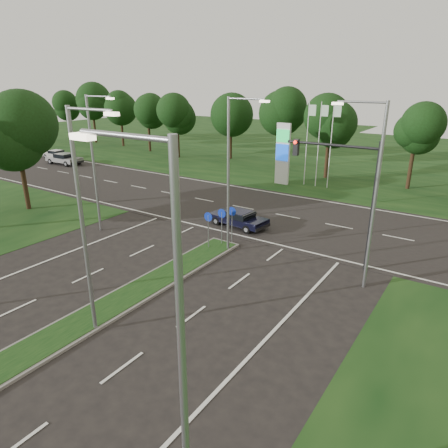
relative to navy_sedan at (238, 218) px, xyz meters
The scene contains 16 objects.
verge_far 35.02m from the navy_sedan, 88.41° to the left, with size 160.00×50.00×0.02m, color black.
cross_road 4.17m from the navy_sedan, 76.38° to the left, with size 160.00×12.00×0.02m, color black.
median_kerb 16.04m from the navy_sedan, 86.53° to the right, with size 2.00×26.00×0.12m, color slate.
streetlight_median_near 14.82m from the navy_sedan, 81.99° to the right, with size 2.53×0.22×9.00m.
streetlight_median_far 6.30m from the navy_sedan, 63.76° to the right, with size 2.53×0.22×9.00m.
streetlight_left_far 10.46m from the navy_sedan, 140.71° to the right, with size 2.53×0.22×9.00m.
streetlight_right_far 11.46m from the navy_sedan, 22.25° to the right, with size 2.53×0.22×9.00m.
streetlight_right_near 20.96m from the navy_sedan, 61.51° to the right, with size 2.53×0.22×9.00m.
traffic_signal 9.32m from the navy_sedan, 13.78° to the right, with size 5.10×0.42×7.00m.
median_signs 3.88m from the navy_sedan, 74.91° to the right, with size 1.16×1.76×2.38m.
gas_pylon 13.60m from the navy_sedan, 102.18° to the left, with size 5.80×1.26×8.00m.
tree_left_far 18.80m from the navy_sedan, 160.29° to the right, with size 5.20×5.20×8.86m.
treeline_far 20.90m from the navy_sedan, 86.92° to the left, with size 6.00×6.00×9.90m.
navy_sedan is the anchor object (origin of this frame).
far_car_a 30.73m from the navy_sedan, 166.77° to the left, with size 4.80×2.23×1.36m.
far_car_b 35.71m from the navy_sedan, 165.39° to the left, with size 3.88×1.99×1.07m.
Camera 1 is at (13.16, -2.74, 9.77)m, focal length 32.00 mm.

